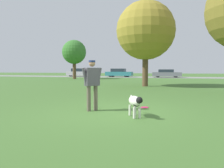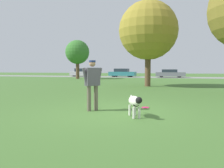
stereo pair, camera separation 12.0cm
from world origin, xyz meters
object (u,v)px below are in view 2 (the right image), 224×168
at_px(parked_car_grey, 170,73).
at_px(parked_car_teal, 122,73).
at_px(dog, 135,102).
at_px(tree_far_left, 77,52).
at_px(person, 92,81).
at_px(parked_car_silver, 83,73).
at_px(frisbee, 145,107).
at_px(tree_mid_center, 148,31).

bearing_deg(parked_car_grey, parked_car_teal, 174.14).
height_order(parked_car_teal, parked_car_grey, parked_car_teal).
height_order(dog, tree_far_left, tree_far_left).
distance_m(person, parked_car_silver, 31.97).
relative_size(dog, parked_car_silver, 0.22).
bearing_deg(frisbee, dog, -94.00).
xyz_separation_m(dog, frisbee, (0.11, 1.56, -0.42)).
bearing_deg(tree_mid_center, parked_car_silver, 125.82).
distance_m(person, frisbee, 2.10).
height_order(tree_mid_center, parked_car_teal, tree_mid_center).
relative_size(tree_far_left, tree_mid_center, 0.80).
xyz_separation_m(person, tree_far_left, (-9.95, 20.58, 2.60)).
relative_size(person, parked_car_teal, 0.36).
distance_m(parked_car_silver, parked_car_grey, 15.02).
bearing_deg(parked_car_grey, person, -96.77).
bearing_deg(parked_car_teal, frisbee, -72.75).
xyz_separation_m(person, dog, (1.49, -0.58, -0.54)).
height_order(person, tree_far_left, tree_far_left).
xyz_separation_m(frisbee, parked_car_silver, (-14.56, 28.25, 0.68)).
xyz_separation_m(dog, parked_car_teal, (-7.20, 29.63, 0.25)).
bearing_deg(tree_mid_center, parked_car_teal, 108.74).
relative_size(frisbee, parked_car_silver, 0.06).
distance_m(frisbee, parked_car_grey, 27.65).
distance_m(tree_far_left, parked_car_silver, 9.60).
bearing_deg(frisbee, parked_car_silver, 117.27).
height_order(frisbee, parked_car_silver, parked_car_silver).
xyz_separation_m(tree_mid_center, parked_car_silver, (-13.58, 18.81, -3.59)).
bearing_deg(parked_car_silver, parked_car_grey, -4.47).
height_order(tree_far_left, parked_car_grey, tree_far_left).
bearing_deg(tree_mid_center, tree_far_left, 136.08).
bearing_deg(dog, parked_car_teal, 166.61).
relative_size(parked_car_silver, parked_car_teal, 0.96).
relative_size(dog, parked_car_grey, 0.21).
xyz_separation_m(dog, parked_car_grey, (0.56, 29.20, 0.20)).
bearing_deg(tree_far_left, tree_mid_center, -43.92).
bearing_deg(parked_car_silver, tree_mid_center, -56.32).
distance_m(tree_mid_center, parked_car_teal, 20.00).
bearing_deg(frisbee, tree_mid_center, 95.96).
height_order(tree_mid_center, parked_car_grey, tree_mid_center).
bearing_deg(person, tree_mid_center, 38.14).
bearing_deg(frisbee, parked_car_grey, 89.08).
bearing_deg(tree_far_left, person, -64.21).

